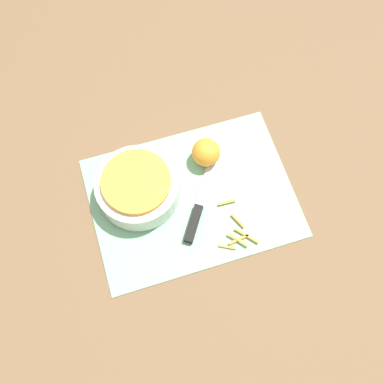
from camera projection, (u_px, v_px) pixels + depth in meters
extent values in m
plane|color=brown|center=(192.00, 198.00, 1.05)|extent=(4.00, 4.00, 0.00)
cube|color=#75AD84|center=(192.00, 197.00, 1.04)|extent=(0.46, 0.34, 0.01)
cylinder|color=silver|center=(138.00, 188.00, 1.02)|extent=(0.19, 0.19, 0.06)
cylinder|color=orange|center=(136.00, 182.00, 0.98)|extent=(0.15, 0.15, 0.02)
cube|color=black|center=(194.00, 224.00, 1.01)|extent=(0.07, 0.09, 0.02)
cube|color=silver|center=(209.00, 175.00, 1.06)|extent=(0.11, 0.15, 0.00)
sphere|color=orange|center=(206.00, 152.00, 1.05)|extent=(0.07, 0.07, 0.07)
cube|color=orange|center=(227.00, 247.00, 1.00)|extent=(0.04, 0.02, 0.00)
cube|color=orange|center=(238.00, 240.00, 1.00)|extent=(0.04, 0.04, 0.00)
cube|color=orange|center=(247.00, 236.00, 1.00)|extent=(0.04, 0.05, 0.00)
cube|color=orange|center=(239.00, 239.00, 1.00)|extent=(0.05, 0.01, 0.00)
cube|color=orange|center=(238.00, 221.00, 1.02)|extent=(0.02, 0.04, 0.00)
cube|color=orange|center=(227.00, 202.00, 1.03)|extent=(0.04, 0.01, 0.00)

